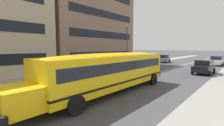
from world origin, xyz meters
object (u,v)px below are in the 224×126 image
object	(u,v)px
parked_car_grey_past_driveway	(163,59)
parked_car_white_mid_block	(217,61)
parked_car_beige_under_tree	(146,61)
street_lamp	(127,40)
school_bus	(110,69)
motorcycle_near_kerb	(210,66)
parked_car_black_by_entrance	(204,67)
parked_car_dark_blue_far_corner	(113,65)

from	to	relation	value
parked_car_grey_past_driveway	parked_car_white_mid_block	distance (m)	9.29
parked_car_beige_under_tree	street_lamp	xyz separation A→B (m)	(-2.92, 1.99, 3.47)
parked_car_grey_past_driveway	parked_car_beige_under_tree	xyz separation A→B (m)	(-7.42, 0.01, 0.00)
school_bus	parked_car_white_mid_block	bearing A→B (deg)	172.61
parked_car_white_mid_block	motorcycle_near_kerb	size ratio (longest dim) A/B	1.98
parked_car_black_by_entrance	street_lamp	distance (m)	11.92
parked_car_beige_under_tree	school_bus	bearing A→B (deg)	-158.07
parked_car_dark_blue_far_corner	motorcycle_near_kerb	size ratio (longest dim) A/B	1.96
parked_car_white_mid_block	street_lamp	distance (m)	16.03
parked_car_beige_under_tree	motorcycle_near_kerb	bearing A→B (deg)	-73.68
school_bus	parked_car_white_mid_block	size ratio (longest dim) A/B	3.07
parked_car_grey_past_driveway	parked_car_beige_under_tree	bearing A→B (deg)	176.74
school_bus	parked_car_black_by_entrance	xyz separation A→B (m)	(13.11, -3.23, -0.76)
school_bus	parked_car_dark_blue_far_corner	size ratio (longest dim) A/B	3.10
parked_car_beige_under_tree	motorcycle_near_kerb	xyz separation A→B (m)	(2.42, -9.13, -0.41)
parked_car_grey_past_driveway	parked_car_dark_blue_far_corner	distance (m)	16.03
parked_car_grey_past_driveway	motorcycle_near_kerb	xyz separation A→B (m)	(-5.00, -9.12, -0.41)
parked_car_grey_past_driveway	parked_car_white_mid_block	xyz separation A→B (m)	(0.51, -9.28, 0.00)
parked_car_black_by_entrance	street_lamp	size ratio (longest dim) A/B	0.58
parked_car_black_by_entrance	parked_car_dark_blue_far_corner	size ratio (longest dim) A/B	1.01
parked_car_black_by_entrance	parked_car_beige_under_tree	distance (m)	10.00
school_bus	parked_car_grey_past_driveway	distance (m)	24.74
school_bus	street_lamp	bearing A→B (deg)	-149.16
parked_car_dark_blue_far_corner	parked_car_white_mid_block	world-z (taller)	same
parked_car_black_by_entrance	motorcycle_near_kerb	world-z (taller)	parked_car_black_by_entrance
parked_car_white_mid_block	parked_car_beige_under_tree	bearing A→B (deg)	-48.06
parked_car_grey_past_driveway	street_lamp	distance (m)	11.09
motorcycle_near_kerb	parked_car_grey_past_driveway	bearing A→B (deg)	-109.45
parked_car_grey_past_driveway	parked_car_black_by_entrance	size ratio (longest dim) A/B	1.01
school_bus	street_lamp	distance (m)	16.09
school_bus	parked_car_grey_past_driveway	xyz separation A→B (m)	(23.95, 6.16, -0.76)
parked_car_black_by_entrance	parked_car_white_mid_block	xyz separation A→B (m)	(11.35, 0.11, 0.00)
parked_car_grey_past_driveway	parked_car_dark_blue_far_corner	xyz separation A→B (m)	(-16.03, 0.20, 0.00)
parked_car_black_by_entrance	motorcycle_near_kerb	size ratio (longest dim) A/B	1.99
parked_car_dark_blue_far_corner	street_lamp	distance (m)	6.90
parked_car_grey_past_driveway	parked_car_beige_under_tree	world-z (taller)	same
motorcycle_near_kerb	parked_car_white_mid_block	bearing A→B (deg)	-172.38
parked_car_dark_blue_far_corner	school_bus	bearing A→B (deg)	-141.61
parked_car_grey_past_driveway	parked_car_black_by_entrance	world-z (taller)	same
parked_car_beige_under_tree	parked_car_dark_blue_far_corner	xyz separation A→B (m)	(-8.61, 0.19, 0.00)
school_bus	parked_car_black_by_entrance	bearing A→B (deg)	166.05
parked_car_black_by_entrance	parked_car_white_mid_block	bearing A→B (deg)	-177.22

